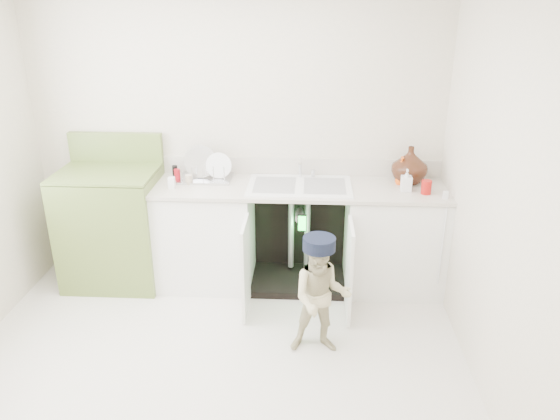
# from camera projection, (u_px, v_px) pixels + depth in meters

# --- Properties ---
(ground) EXTENTS (3.50, 3.50, 0.00)m
(ground) POSITION_uv_depth(u_px,v_px,m) (214.00, 368.00, 3.74)
(ground) COLOR #BEB5A7
(ground) RESTS_ON ground
(room_shell) EXTENTS (6.00, 5.50, 1.26)m
(room_shell) POSITION_uv_depth(u_px,v_px,m) (204.00, 198.00, 3.26)
(room_shell) COLOR beige
(room_shell) RESTS_ON ground
(counter_run) EXTENTS (2.44, 1.02, 1.21)m
(counter_run) POSITION_uv_depth(u_px,v_px,m) (302.00, 233.00, 4.64)
(counter_run) COLOR white
(counter_run) RESTS_ON ground
(avocado_stove) EXTENTS (0.81, 0.65, 1.26)m
(avocado_stove) POSITION_uv_depth(u_px,v_px,m) (113.00, 225.00, 4.68)
(avocado_stove) COLOR olive
(avocado_stove) RESTS_ON ground
(repair_worker) EXTENTS (0.43, 0.79, 0.88)m
(repair_worker) POSITION_uv_depth(u_px,v_px,m) (321.00, 295.00, 3.76)
(repair_worker) COLOR beige
(repair_worker) RESTS_ON ground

